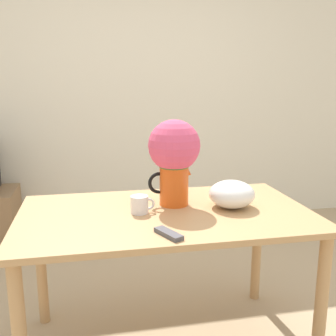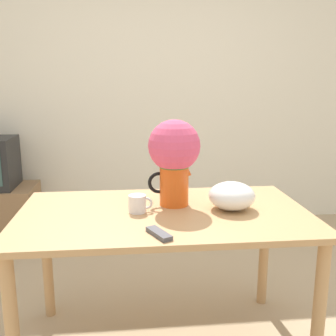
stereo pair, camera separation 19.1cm
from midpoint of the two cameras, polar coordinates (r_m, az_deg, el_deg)
wall_back at (r=3.92m, az=-0.38°, el=10.65°), size 8.00×0.05×2.60m
table at (r=2.05m, az=2.10°, el=-9.03°), size 1.48×0.86×0.78m
flower_vase at (r=2.05m, az=3.56°, el=1.97°), size 0.28×0.27×0.46m
coffee_mug at (r=1.99m, az=-1.65°, el=-5.23°), size 0.12×0.09×0.09m
white_bowl at (r=2.07m, az=11.87°, el=-4.00°), size 0.24×0.24×0.14m
remote_control at (r=1.71m, az=1.93°, el=-9.55°), size 0.11×0.16×0.02m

